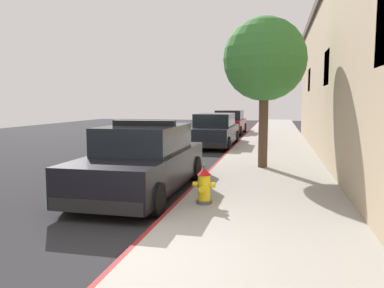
{
  "coord_description": "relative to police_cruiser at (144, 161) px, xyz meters",
  "views": [
    {
      "loc": [
        1.86,
        -4.23,
        2.1
      ],
      "look_at": [
        -0.33,
        5.47,
        1.0
      ],
      "focal_mm": 35.54,
      "sensor_mm": 36.0,
      "label": 1
    }
  ],
  "objects": [
    {
      "name": "ground_plane",
      "position": [
        -3.19,
        5.99,
        -0.84
      ],
      "size": [
        31.0,
        60.0,
        0.2
      ],
      "primitive_type": "cube",
      "color": "#232326"
    },
    {
      "name": "sidewalk_pavement",
      "position": [
        2.81,
        5.99,
        -0.68
      ],
      "size": [
        3.32,
        60.0,
        0.13
      ],
      "primitive_type": "cube",
      "color": "#9E9991",
      "rests_on": "ground"
    },
    {
      "name": "curb_painted_edge",
      "position": [
        1.11,
        5.99,
        -0.68
      ],
      "size": [
        0.08,
        60.0,
        0.13
      ],
      "primitive_type": "cube",
      "color": "maroon",
      "rests_on": "ground"
    },
    {
      "name": "police_cruiser",
      "position": [
        0.0,
        0.0,
        0.0
      ],
      "size": [
        1.94,
        4.84,
        1.68
      ],
      "color": "black",
      "rests_on": "ground"
    },
    {
      "name": "parked_car_silver_ahead",
      "position": [
        0.08,
        9.57,
        -0.0
      ],
      "size": [
        1.94,
        4.84,
        1.56
      ],
      "color": "black",
      "rests_on": "ground"
    },
    {
      "name": "parked_car_dark_far",
      "position": [
        -0.11,
        16.88,
        -0.0
      ],
      "size": [
        1.94,
        4.84,
        1.56
      ],
      "color": "maroon",
      "rests_on": "ground"
    },
    {
      "name": "fire_hydrant",
      "position": [
        1.64,
        -1.11,
        -0.26
      ],
      "size": [
        0.44,
        0.4,
        0.76
      ],
      "color": "#4C4C51",
      "rests_on": "sidewalk_pavement"
    },
    {
      "name": "street_tree",
      "position": [
        2.59,
        3.38,
        2.59
      ],
      "size": [
        2.46,
        2.46,
        4.46
      ],
      "color": "brown",
      "rests_on": "sidewalk_pavement"
    }
  ]
}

